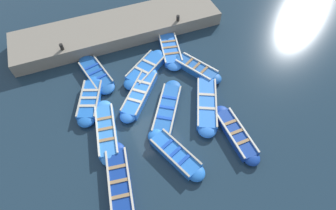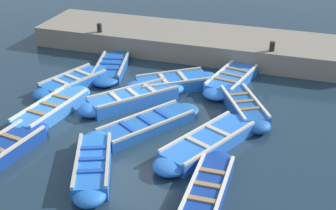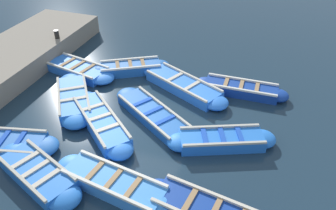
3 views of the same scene
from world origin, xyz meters
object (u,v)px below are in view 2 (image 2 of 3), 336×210
at_px(boat_broadside, 147,125).
at_px(boat_tucked, 207,191).
at_px(boat_alongside, 244,107).
at_px(boat_outer_right, 51,110).
at_px(boat_drifting, 232,80).
at_px(boat_centre, 133,98).
at_px(boat_outer_left, 173,83).
at_px(bollard_north, 272,46).
at_px(boat_end_of_row, 111,68).
at_px(boat_inner_gap, 73,82).
at_px(bollard_mid_north, 99,28).
at_px(boat_stern_in, 208,143).
at_px(boat_mid_row, 93,165).

bearing_deg(boat_broadside, boat_tucked, -135.60).
distance_m(boat_alongside, boat_outer_right, 6.00).
relative_size(boat_drifting, boat_tucked, 1.05).
xyz_separation_m(boat_tucked, boat_centre, (3.89, 3.42, 0.03)).
height_order(boat_outer_left, boat_tucked, boat_outer_left).
bearing_deg(bollard_north, boat_end_of_row, 108.26).
bearing_deg(boat_outer_left, boat_drifting, -62.15).
relative_size(boat_centre, boat_broadside, 0.91).
bearing_deg(boat_end_of_row, boat_tucked, -139.65).
xyz_separation_m(boat_end_of_row, boat_inner_gap, (-1.70, 0.67, 0.03)).
distance_m(boat_inner_gap, bollard_north, 7.31).
relative_size(boat_centre, bollard_mid_north, 9.61).
xyz_separation_m(boat_drifting, boat_tucked, (-6.42, -0.70, -0.00)).
xyz_separation_m(boat_alongside, boat_broadside, (-1.95, 2.52, -0.05)).
bearing_deg(boat_tucked, boat_centre, 41.29).
bearing_deg(boat_outer_right, boat_broadside, -87.63).
bearing_deg(boat_alongside, boat_inner_gap, 90.13).
bearing_deg(boat_end_of_row, boat_drifting, -86.45).
bearing_deg(bollard_north, boat_centre, 136.78).
distance_m(boat_stern_in, boat_drifting, 4.36).
height_order(boat_stern_in, boat_alongside, boat_alongside).
xyz_separation_m(boat_outer_left, bollard_north, (2.57, -3.00, 0.79)).
relative_size(boat_alongside, boat_centre, 0.93).
height_order(boat_outer_left, bollard_mid_north, bollard_mid_north).
relative_size(boat_drifting, boat_broadside, 0.97).
height_order(boat_outer_left, boat_stern_in, boat_outer_left).
xyz_separation_m(boat_tucked, boat_outer_right, (2.37, 5.55, 0.02)).
relative_size(boat_end_of_row, boat_outer_right, 0.94).
height_order(boat_centre, boat_mid_row, boat_centre).
xyz_separation_m(boat_mid_row, bollard_mid_north, (7.90, 3.53, 0.81)).
height_order(boat_end_of_row, boat_outer_left, boat_outer_left).
bearing_deg(boat_centre, bollard_mid_north, 37.17).
relative_size(boat_inner_gap, boat_outer_right, 0.91).
bearing_deg(boat_centre, boat_stern_in, -121.95).
xyz_separation_m(boat_inner_gap, bollard_north, (3.57, -6.33, 0.80)).
bearing_deg(boat_end_of_row, boat_broadside, -142.75).
relative_size(boat_tucked, boat_mid_row, 1.03).
distance_m(boat_stern_in, boat_alongside, 2.45).
distance_m(boat_inner_gap, bollard_mid_north, 3.71).
bearing_deg(boat_stern_in, boat_outer_left, 31.62).
xyz_separation_m(boat_outer_left, boat_outer_right, (-3.07, 2.99, -0.01)).
bearing_deg(boat_centre, bollard_north, -43.22).
relative_size(boat_centre, boat_outer_right, 0.92).
bearing_deg(boat_drifting, boat_outer_left, 117.85).
distance_m(boat_stern_in, bollard_north, 6.07).
height_order(boat_alongside, boat_broadside, boat_alongside).
height_order(boat_alongside, bollard_north, bollard_north).
relative_size(boat_stern_in, boat_centre, 1.17).
xyz_separation_m(boat_stern_in, boat_inner_gap, (2.38, 5.41, 0.00)).
xyz_separation_m(boat_outer_right, bollard_mid_north, (5.64, 0.99, 0.80)).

